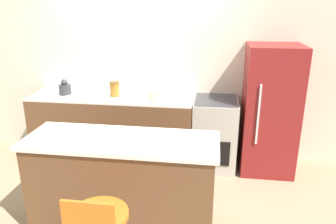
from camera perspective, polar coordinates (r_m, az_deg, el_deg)
The scene contains 9 objects.
ground_plane at distance 4.45m, azimuth -6.31°, elevation -10.15°, with size 14.00×14.00×0.00m, color #998466.
wall_back at distance 4.64m, azimuth -4.80°, elevation 8.25°, with size 8.00×0.06×2.60m.
back_counter at distance 4.63m, azimuth -9.48°, elevation -2.73°, with size 2.21×0.63×0.94m.
kitchen_island at distance 3.30m, azimuth -7.79°, elevation -12.03°, with size 1.82×0.66×0.93m.
oven_range at distance 4.42m, azimuth 8.12°, elevation -3.67°, with size 0.57×0.65×0.94m.
refrigerator at distance 4.36m, azimuth 17.30°, elevation 0.30°, with size 0.66×0.66×1.65m.
kettle at distance 4.68m, azimuth -17.51°, elevation 4.00°, with size 0.16×0.16×0.20m.
mixing_bowl at distance 4.30m, azimuth -1.48°, elevation 3.13°, with size 0.30×0.30×0.10m.
canister_jar at distance 4.42m, azimuth -9.26°, elevation 4.00°, with size 0.13×0.13×0.19m.
Camera 1 is at (1.03, -3.76, 2.15)m, focal length 35.00 mm.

